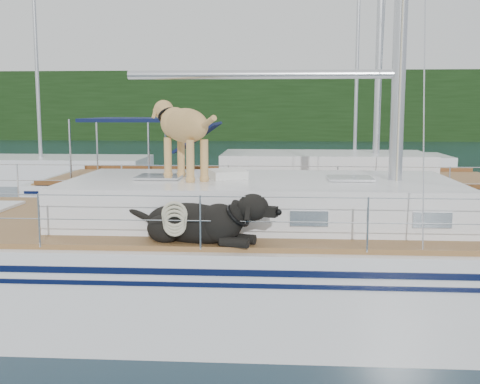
{
  "coord_description": "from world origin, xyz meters",
  "views": [
    {
      "loc": [
        1.07,
        -8.13,
        2.76
      ],
      "look_at": [
        0.5,
        0.2,
        1.6
      ],
      "focal_mm": 45.0,
      "sensor_mm": 36.0,
      "label": 1
    }
  ],
  "objects": [
    {
      "name": "shore_bank",
      "position": [
        0.0,
        46.2,
        0.6
      ],
      "size": [
        92.0,
        1.0,
        1.2
      ],
      "primitive_type": "cube",
      "color": "#595147",
      "rests_on": "ground"
    },
    {
      "name": "main_sailboat",
      "position": [
        0.09,
        -0.01,
        0.69
      ],
      "size": [
        12.0,
        3.85,
        14.01
      ],
      "color": "silver",
      "rests_on": "ground"
    },
    {
      "name": "ground",
      "position": [
        0.0,
        0.0,
        0.0
      ],
      "size": [
        120.0,
        120.0,
        0.0
      ],
      "primitive_type": "plane",
      "color": "black",
      "rests_on": "ground"
    },
    {
      "name": "tree_line",
      "position": [
        0.0,
        45.0,
        3.0
      ],
      "size": [
        90.0,
        3.0,
        6.0
      ],
      "primitive_type": "cube",
      "color": "black",
      "rests_on": "ground"
    },
    {
      "name": "bg_boat_west",
      "position": [
        -8.0,
        14.0,
        0.45
      ],
      "size": [
        8.0,
        3.0,
        11.65
      ],
      "color": "silver",
      "rests_on": "ground"
    },
    {
      "name": "bg_boat_center",
      "position": [
        4.0,
        16.0,
        0.45
      ],
      "size": [
        7.2,
        3.0,
        11.65
      ],
      "color": "silver",
      "rests_on": "ground"
    },
    {
      "name": "neighbor_sailboat",
      "position": [
        1.01,
        6.18,
        0.63
      ],
      "size": [
        11.0,
        3.5,
        13.3
      ],
      "color": "silver",
      "rests_on": "ground"
    }
  ]
}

